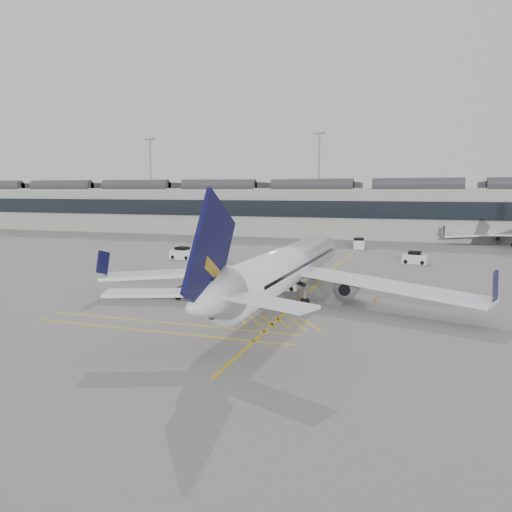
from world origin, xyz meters
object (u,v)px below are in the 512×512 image
(belt_loader, at_px, (278,284))
(pushback_tug, at_px, (191,292))
(ramp_agent_a, at_px, (277,284))
(ramp_agent_b, at_px, (265,283))
(baggage_cart_a, at_px, (225,272))
(airliner_main, at_px, (284,268))

(belt_loader, height_order, pushback_tug, belt_loader)
(ramp_agent_a, xyz_separation_m, pushback_tug, (-7.13, -5.92, -0.19))
(pushback_tug, bearing_deg, ramp_agent_b, 39.63)
(baggage_cart_a, height_order, ramp_agent_b, ramp_agent_b)
(pushback_tug, bearing_deg, ramp_agent_a, 36.31)
(pushback_tug, bearing_deg, baggage_cart_a, 90.96)
(airliner_main, relative_size, pushback_tug, 14.17)
(baggage_cart_a, relative_size, ramp_agent_a, 1.06)
(airliner_main, xyz_separation_m, baggage_cart_a, (-9.69, 8.85, -2.33))
(ramp_agent_b, height_order, pushback_tug, ramp_agent_b)
(pushback_tug, bearing_deg, airliner_main, 10.37)
(ramp_agent_b, bearing_deg, ramp_agent_a, -163.41)
(airliner_main, distance_m, belt_loader, 6.31)
(ramp_agent_a, height_order, ramp_agent_b, ramp_agent_b)
(baggage_cart_a, xyz_separation_m, ramp_agent_b, (6.78, -5.47, 0.07))
(baggage_cart_a, bearing_deg, ramp_agent_b, -18.41)
(belt_loader, xyz_separation_m, ramp_agent_a, (0.34, -1.62, 0.29))
(ramp_agent_b, bearing_deg, pushback_tug, 42.08)
(belt_loader, relative_size, ramp_agent_b, 2.67)
(ramp_agent_a, bearing_deg, pushback_tug, -167.50)
(airliner_main, relative_size, ramp_agent_a, 23.17)
(ramp_agent_b, distance_m, pushback_tug, 8.13)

